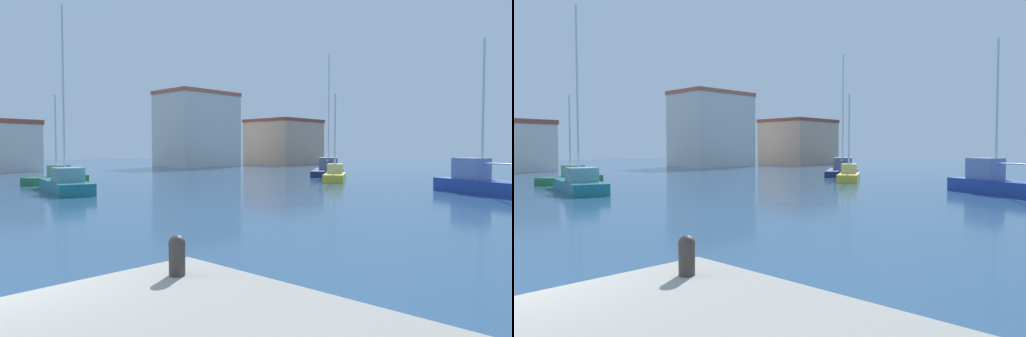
% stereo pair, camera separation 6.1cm
% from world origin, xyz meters
% --- Properties ---
extents(water, '(160.00, 160.00, 0.00)m').
position_xyz_m(water, '(15.00, 20.00, 0.00)').
color(water, '#2D5175').
rests_on(water, ground).
extents(mooring_bollard, '(0.20, 0.20, 0.48)m').
position_xyz_m(mooring_bollard, '(1.84, -1.62, 1.17)').
color(mooring_bollard, '#38332D').
rests_on(mooring_bollard, pier_quay).
extents(sailboat_navy_inner_mooring, '(8.17, 6.47, 11.21)m').
position_xyz_m(sailboat_navy_inner_mooring, '(34.05, 18.29, 0.54)').
color(sailboat_navy_inner_mooring, '#19234C').
rests_on(sailboat_navy_inner_mooring, water).
extents(sailboat_green_far_right, '(4.88, 2.74, 6.22)m').
position_xyz_m(sailboat_green_far_right, '(12.17, 26.34, 0.45)').
color(sailboat_green_far_right, '#28703D').
rests_on(sailboat_green_far_right, water).
extents(sailboat_yellow_mid_harbor, '(4.42, 3.38, 6.58)m').
position_xyz_m(sailboat_yellow_mid_harbor, '(27.50, 13.22, 0.49)').
color(sailboat_yellow_mid_harbor, gold).
rests_on(sailboat_yellow_mid_harbor, water).
extents(sailboat_teal_distant_north, '(3.34, 7.13, 10.46)m').
position_xyz_m(sailboat_teal_distant_north, '(9.71, 19.33, 0.54)').
color(sailboat_teal_distant_north, '#1E707A').
rests_on(sailboat_teal_distant_north, water).
extents(sailboat_blue_distant_east, '(4.21, 5.72, 8.37)m').
position_xyz_m(sailboat_blue_distant_east, '(24.98, 2.20, 0.65)').
color(sailboat_blue_distant_east, '#233D93').
rests_on(sailboat_blue_distant_east, water).
extents(waterfront_apartments, '(10.16, 7.60, 10.42)m').
position_xyz_m(waterfront_apartments, '(39.23, 43.96, 5.22)').
color(waterfront_apartments, beige).
rests_on(waterfront_apartments, ground).
extents(harbor_office, '(10.16, 9.27, 7.28)m').
position_xyz_m(harbor_office, '(55.96, 42.09, 3.65)').
color(harbor_office, tan).
rests_on(harbor_office, ground).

